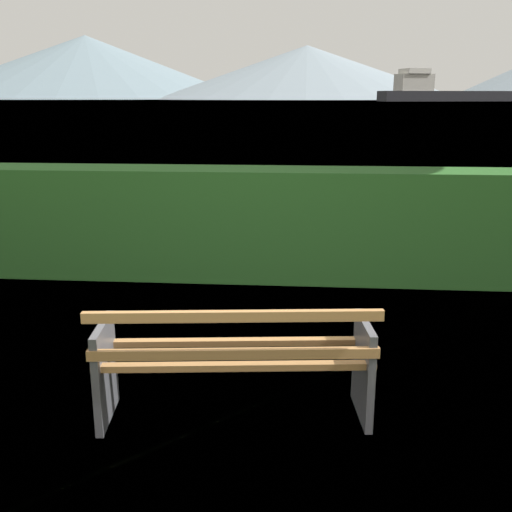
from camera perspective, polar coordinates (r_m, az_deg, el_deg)
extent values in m
plane|color=olive|center=(4.19, -2.01, -15.01)|extent=(1400.00, 1400.00, 0.00)
plane|color=#7A99A8|center=(311.07, 4.81, 14.67)|extent=(620.00, 620.00, 0.00)
cube|color=#A0703F|center=(3.81, -2.11, -10.60)|extent=(1.80, 0.26, 0.04)
cube|color=#A0703F|center=(3.98, -2.07, -9.40)|extent=(1.80, 0.26, 0.04)
cube|color=#A0703F|center=(4.16, -2.04, -8.30)|extent=(1.80, 0.26, 0.04)
cube|color=#A0703F|center=(3.69, -2.14, -9.41)|extent=(1.80, 0.24, 0.06)
cube|color=#A0703F|center=(3.55, -2.19, -5.83)|extent=(1.80, 0.24, 0.06)
cube|color=#4C4C51|center=(4.12, -14.37, -10.78)|extent=(0.10, 0.51, 0.68)
cube|color=#4C4C51|center=(4.09, 10.31, -10.68)|extent=(0.10, 0.51, 0.68)
cube|color=#285B23|center=(7.01, 1.03, 3.13)|extent=(7.72, 0.74, 1.30)
cube|color=#232328|center=(312.37, 19.70, 14.31)|extent=(87.94, 35.86, 4.78)
cube|color=beige|center=(299.01, 14.99, 15.86)|extent=(18.15, 14.38, 7.66)
cube|color=silver|center=(299.16, 15.05, 16.82)|extent=(13.90, 14.14, 2.39)
cone|color=slate|center=(644.38, -16.00, 17.08)|extent=(327.84, 327.84, 61.14)
cone|color=gray|center=(536.48, 4.90, 17.22)|extent=(263.13, 263.13, 44.80)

